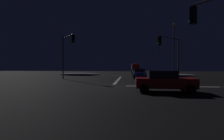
{
  "coord_description": "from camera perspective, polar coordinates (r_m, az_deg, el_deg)",
  "views": [
    {
      "loc": [
        1.59,
        -15.93,
        1.81
      ],
      "look_at": [
        -1.33,
        11.86,
        1.34
      ],
      "focal_mm": 26.33,
      "sensor_mm": 36.0,
      "label": 1
    }
  ],
  "objects": [
    {
      "name": "ground",
      "position": [
        16.12,
        0.3,
        -5.67
      ],
      "size": [
        120.0,
        120.0,
        0.1
      ],
      "primitive_type": "cube",
      "color": "black"
    },
    {
      "name": "stop_line_north",
      "position": [
        24.31,
        2.23,
        -3.31
      ],
      "size": [
        0.35,
        14.14,
        0.01
      ],
      "color": "white",
      "rests_on": "ground"
    },
    {
      "name": "centre_line_ns",
      "position": [
        35.87,
        3.44,
        -1.93
      ],
      "size": [
        22.0,
        0.15,
        0.01
      ],
      "color": "yellow",
      "rests_on": "ground"
    },
    {
      "name": "crosswalk_bar_east",
      "position": [
        17.4,
        28.96,
        -5.12
      ],
      "size": [
        14.14,
        0.4,
        0.01
      ],
      "color": "white",
      "rests_on": "ground"
    },
    {
      "name": "snow_bank_left_curb",
      "position": [
        36.0,
        -11.22,
        -1.47
      ],
      "size": [
        9.1,
        1.5,
        0.6
      ],
      "color": "white",
      "rests_on": "ground"
    },
    {
      "name": "snow_bank_right_curb",
      "position": [
        32.82,
        19.14,
        -1.77
      ],
      "size": [
        10.36,
        1.5,
        0.56
      ],
      "color": "white",
      "rests_on": "ground"
    },
    {
      "name": "sedan_blue",
      "position": [
        26.98,
        9.47,
        -1.2
      ],
      "size": [
        2.02,
        4.33,
        1.57
      ],
      "color": "navy",
      "rests_on": "ground"
    },
    {
      "name": "sedan_gray",
      "position": [
        33.35,
        8.8,
        -0.79
      ],
      "size": [
        2.02,
        4.33,
        1.57
      ],
      "color": "slate",
      "rests_on": "ground"
    },
    {
      "name": "sedan_silver",
      "position": [
        40.15,
        8.62,
        -0.49
      ],
      "size": [
        2.02,
        4.33,
        1.57
      ],
      "color": "#B7B7BC",
      "rests_on": "ground"
    },
    {
      "name": "sedan_green",
      "position": [
        45.52,
        8.15,
        -0.32
      ],
      "size": [
        2.02,
        4.33,
        1.57
      ],
      "color": "#14512D",
      "rests_on": "ground"
    },
    {
      "name": "sedan_white",
      "position": [
        51.53,
        8.44,
        -0.17
      ],
      "size": [
        2.02,
        4.33,
        1.57
      ],
      "color": "silver",
      "rests_on": "ground"
    },
    {
      "name": "box_truck",
      "position": [
        58.47,
        8.03,
        0.85
      ],
      "size": [
        2.68,
        8.28,
        3.08
      ],
      "color": "red",
      "rests_on": "ground"
    },
    {
      "name": "sedan_red_crossing",
      "position": [
        12.7,
        17.58,
        -3.65
      ],
      "size": [
        4.33,
        2.02,
        1.57
      ],
      "color": "maroon",
      "rests_on": "ground"
    },
    {
      "name": "traffic_signal_ne",
      "position": [
        23.99,
        19.75,
        6.72
      ],
      "size": [
        3.56,
        3.56,
        6.1
      ],
      "color": "#4C4C51",
      "rests_on": "ground"
    },
    {
      "name": "traffic_signal_nw",
      "position": [
        25.42,
        -15.38,
        7.1
      ],
      "size": [
        2.86,
        2.86,
        6.66
      ],
      "color": "#4C4C51",
      "rests_on": "ground"
    },
    {
      "name": "streetlamp_right_far",
      "position": [
        46.54,
        15.63,
        4.76
      ],
      "size": [
        0.44,
        0.44,
        8.49
      ],
      "color": "#424247",
      "rests_on": "ground"
    },
    {
      "name": "streetlamp_right_near",
      "position": [
        31.0,
        20.65,
        7.69
      ],
      "size": [
        0.44,
        0.44,
        9.55
      ],
      "color": "#424247",
      "rests_on": "ground"
    }
  ]
}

